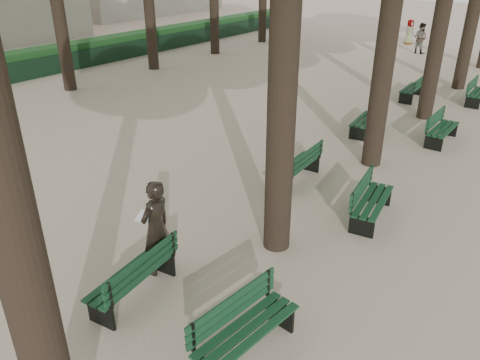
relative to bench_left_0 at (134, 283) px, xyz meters
The scene contains 15 objects.
ground 0.52m from the bench_left_0, 145.06° to the right, with size 120.00×120.00×0.00m, color #C3AC93.
bench_left_0 is the anchor object (origin of this frame).
bench_left_1 5.55m from the bench_left_0, 90.00° to the left, with size 0.65×1.82×0.92m.
bench_left_2 10.03m from the bench_left_0, 90.00° to the left, with size 0.74×1.85×0.92m.
bench_left_3 14.82m from the bench_left_0, 90.00° to the left, with size 0.64×1.82×0.92m.
bench_right_0 2.27m from the bench_left_0, ahead, with size 0.79×1.86×0.92m.
bench_right_1 5.35m from the bench_left_0, 64.95° to the left, with size 0.80×1.86×0.92m.
bench_right_2 10.81m from the bench_left_0, 77.89° to the left, with size 0.62×1.81×0.92m.
bench_right_3 15.86m from the bench_left_0, 81.78° to the left, with size 0.57×1.80×0.92m.
man_with_map 1.02m from the bench_left_0, 103.03° to the left, with size 0.63×0.74×1.83m.
pedestrian_d 27.78m from the bench_left_0, 98.67° to the left, with size 0.74×0.30×1.52m, color #262628.
pedestrian_a 24.93m from the bench_left_0, 96.25° to the left, with size 0.83×0.34×1.70m, color #262628.
pedestrian_e 25.68m from the bench_left_0, 116.22° to the left, with size 1.53×0.33×1.65m, color #262628.
fence 18.75m from the bench_left_0, 145.04° to the left, with size 0.08×42.00×0.90m, color black.
hedge 19.33m from the bench_left_0, 146.23° to the left, with size 1.20×42.00×1.20m, color #163F1A.
Camera 1 is at (5.52, -3.83, 5.29)m, focal length 35.00 mm.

